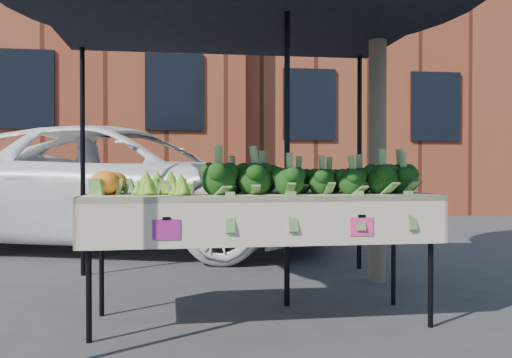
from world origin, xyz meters
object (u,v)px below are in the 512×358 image
at_px(table, 260,258).
at_px(street_tree, 378,26).
at_px(vehicle, 123,30).
at_px(canopy, 241,132).

relative_size(table, street_tree, 0.50).
bearing_deg(vehicle, canopy, -141.89).
xyz_separation_m(vehicle, street_tree, (2.62, -2.83, -0.58)).
relative_size(table, vehicle, 0.40).
height_order(table, street_tree, street_tree).
xyz_separation_m(table, street_tree, (1.31, 1.23, 1.98)).
distance_m(vehicle, street_tree, 3.91).
bearing_deg(street_tree, canopy, -152.44).
bearing_deg(street_tree, vehicle, 132.79).
bearing_deg(table, vehicle, 107.93).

